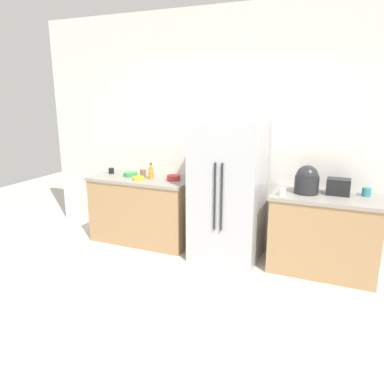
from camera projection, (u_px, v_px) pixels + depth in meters
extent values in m
plane|color=beige|center=(170.00, 310.00, 3.44)|extent=(11.02, 11.02, 0.00)
cube|color=silver|center=(230.00, 133.00, 4.64)|extent=(5.51, 0.10, 2.99)
cube|color=tan|center=(143.00, 211.00, 5.00)|extent=(1.35, 0.62, 0.85)
cube|color=gray|center=(142.00, 179.00, 4.88)|extent=(1.38, 0.65, 0.04)
cube|color=tan|center=(323.00, 235.00, 4.12)|extent=(1.14, 0.62, 0.85)
cube|color=gray|center=(327.00, 197.00, 4.00)|extent=(1.17, 0.65, 0.04)
cube|color=#B7BABF|center=(228.00, 190.00, 4.38)|extent=(0.80, 0.70, 1.71)
cylinder|color=#262628|center=(215.00, 197.00, 4.07)|extent=(0.02, 0.02, 0.77)
cylinder|color=#262628|center=(221.00, 198.00, 4.04)|extent=(0.02, 0.02, 0.77)
cube|color=black|center=(338.00, 187.00, 4.01)|extent=(0.25, 0.17, 0.18)
cylinder|color=#262628|center=(307.00, 185.00, 4.07)|extent=(0.26, 0.26, 0.20)
sphere|color=#262628|center=(307.00, 176.00, 4.04)|extent=(0.24, 0.24, 0.24)
cylinder|color=orange|center=(151.00, 173.00, 4.78)|extent=(0.06, 0.06, 0.15)
cylinder|color=orange|center=(151.00, 166.00, 4.75)|extent=(0.03, 0.03, 0.04)
cylinder|color=#333338|center=(151.00, 164.00, 4.74)|extent=(0.03, 0.03, 0.02)
cylinder|color=black|center=(111.00, 171.00, 5.12)|extent=(0.07, 0.07, 0.08)
cylinder|color=white|center=(282.00, 192.00, 4.00)|extent=(0.07, 0.07, 0.08)
cylinder|color=teal|center=(366.00, 192.00, 3.97)|extent=(0.09, 0.09, 0.10)
cylinder|color=brown|center=(143.00, 173.00, 4.87)|extent=(0.08, 0.08, 0.11)
cylinder|color=yellow|center=(139.00, 178.00, 4.72)|extent=(0.15, 0.15, 0.05)
cylinder|color=green|center=(130.00, 174.00, 4.97)|extent=(0.19, 0.19, 0.05)
cylinder|color=red|center=(174.00, 178.00, 4.72)|extent=(0.17, 0.17, 0.06)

